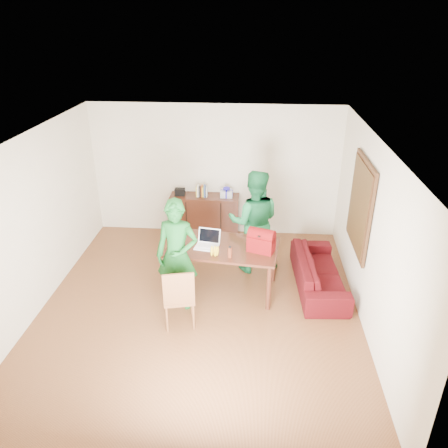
# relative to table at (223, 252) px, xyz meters

# --- Properties ---
(room) EXTENTS (5.20, 5.70, 2.90)m
(room) POSITION_rel_table_xyz_m (-0.32, -0.43, 0.59)
(room) COLOR #472211
(room) RESTS_ON ground
(table) EXTENTS (1.87, 1.19, 0.83)m
(table) POSITION_rel_table_xyz_m (0.00, 0.00, 0.00)
(table) COLOR black
(table) RESTS_ON ground
(chair) EXTENTS (0.53, 0.52, 0.99)m
(chair) POSITION_rel_table_xyz_m (-0.58, -0.97, -0.43)
(chair) COLOR brown
(chair) RESTS_ON ground
(person_near) EXTENTS (0.70, 0.50, 1.81)m
(person_near) POSITION_rel_table_xyz_m (-0.66, -0.49, 0.18)
(person_near) COLOR #13571E
(person_near) RESTS_ON ground
(person_far) EXTENTS (0.92, 0.72, 1.89)m
(person_far) POSITION_rel_table_xyz_m (0.49, 0.71, 0.22)
(person_far) COLOR #166433
(person_far) RESTS_ON ground
(laptop) EXTENTS (0.40, 0.31, 0.26)m
(laptop) POSITION_rel_table_xyz_m (-0.26, -0.07, 0.15)
(laptop) COLOR white
(laptop) RESTS_ON table
(bananas) EXTENTS (0.20, 0.17, 0.07)m
(bananas) POSITION_rel_table_xyz_m (-0.11, -0.33, 0.14)
(bananas) COLOR gold
(bananas) RESTS_ON table
(bottle) EXTENTS (0.07, 0.07, 0.19)m
(bottle) POSITION_rel_table_xyz_m (0.13, -0.36, 0.20)
(bottle) COLOR #602716
(bottle) RESTS_ON table
(red_bag) EXTENTS (0.47, 0.36, 0.30)m
(red_bag) POSITION_rel_table_xyz_m (0.61, -0.12, 0.26)
(red_bag) COLOR maroon
(red_bag) RESTS_ON table
(sofa) EXTENTS (0.85, 1.92, 0.55)m
(sofa) POSITION_rel_table_xyz_m (1.62, 0.22, -0.45)
(sofa) COLOR #3D070C
(sofa) RESTS_ON ground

